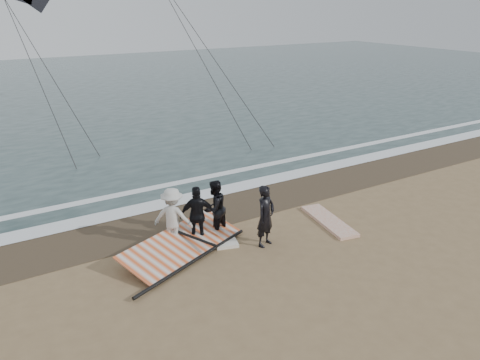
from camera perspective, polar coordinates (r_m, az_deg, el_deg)
The scene contains 10 objects.
ground at distance 14.34m, azimuth 8.97°, elevation -9.11°, with size 120.00×120.00×0.00m, color #8C704C.
sea at distance 43.71m, azimuth -20.23°, elevation 10.29°, with size 120.00×54.00×0.02m, color #233838.
wet_sand at distance 17.60m, azimuth -0.40°, elevation -2.90°, with size 120.00×2.80×0.01m, color #4C3D2B.
foam_near at distance 18.71m, azimuth -2.59°, elevation -1.36°, with size 120.00×0.90×0.01m, color white.
foam_far at distance 20.12m, azimuth -4.92°, elevation 0.21°, with size 120.00×0.45×0.01m, color white.
man_main at distance 14.34m, azimuth 3.14°, elevation -4.40°, with size 0.72×0.47×1.97m, color black.
board_white at distance 16.43m, azimuth 10.77°, elevation -4.92°, with size 0.74×2.63×0.11m, color white.
board_cream at distance 15.61m, azimuth -2.57°, elevation -5.99°, with size 0.69×2.60×0.11m, color white.
trio_cluster at distance 14.65m, azimuth -5.76°, elevation -4.11°, with size 2.64×1.36×1.89m.
sail_rig at distance 14.44m, azimuth -7.45°, elevation -7.90°, with size 4.31×3.18×0.51m.
Camera 1 is at (-8.23, -9.34, 7.11)m, focal length 35.00 mm.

